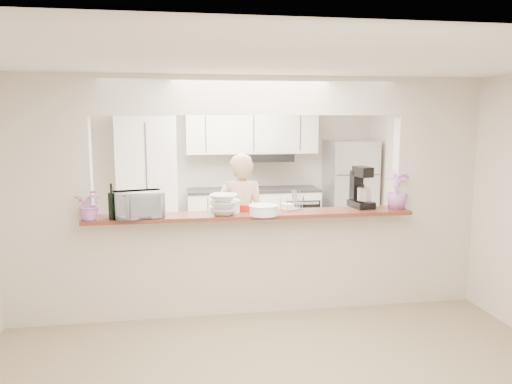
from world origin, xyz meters
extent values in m
plane|color=gray|center=(0.00, 0.00, 0.00)|extent=(6.00, 6.00, 0.00)
cube|color=silver|center=(0.00, 1.55, 0.01)|extent=(5.00, 2.90, 0.01)
cube|color=beige|center=(-2.05, 0.00, 1.25)|extent=(0.90, 0.15, 2.50)
cube|color=beige|center=(2.05, 0.00, 1.25)|extent=(0.90, 0.15, 2.50)
cube|color=beige|center=(0.00, 0.00, 2.30)|extent=(3.20, 0.15, 0.40)
cube|color=beige|center=(0.00, 0.00, 0.53)|extent=(3.20, 0.15, 1.05)
cube|color=brown|center=(0.00, -0.05, 1.07)|extent=(3.40, 0.38, 0.04)
cube|color=white|center=(-1.20, 2.70, 1.05)|extent=(0.90, 0.60, 2.10)
cube|color=white|center=(0.45, 2.70, 0.45)|extent=(2.10, 0.60, 0.90)
cube|color=#323235|center=(0.45, 2.70, 0.92)|extent=(2.10, 0.62, 0.04)
cube|color=white|center=(0.45, 2.83, 1.88)|extent=(2.10, 0.35, 0.75)
cube|color=black|center=(0.70, 2.72, 1.44)|extent=(0.75, 0.45, 0.12)
cube|color=black|center=(1.20, 2.40, 0.50)|extent=(0.55, 0.02, 0.55)
cube|color=#BBBBC0|center=(2.05, 2.65, 0.85)|extent=(0.75, 0.70, 1.70)
imported|color=#E579D6|center=(-1.60, -0.15, 1.24)|extent=(0.34, 0.32, 0.31)
cylinder|color=black|center=(-1.40, -0.15, 1.22)|extent=(0.07, 0.07, 0.26)
cylinder|color=black|center=(-1.40, -0.15, 1.40)|extent=(0.02, 0.02, 0.09)
cylinder|color=black|center=(-1.40, -0.15, 1.21)|extent=(0.07, 0.07, 0.25)
cylinder|color=black|center=(-1.40, -0.15, 1.38)|extent=(0.02, 0.02, 0.09)
imported|color=#AEAEB3|center=(-1.15, -0.10, 1.22)|extent=(0.53, 0.42, 0.26)
imported|color=white|center=(-0.30, -0.10, 1.19)|extent=(0.36, 0.36, 0.21)
cylinder|color=white|center=(-0.25, 0.03, 1.15)|extent=(0.27, 0.27, 0.12)
cylinder|color=white|center=(-0.25, 0.03, 1.22)|extent=(0.28, 0.28, 0.01)
cylinder|color=white|center=(0.10, -0.19, 1.14)|extent=(0.29, 0.29, 0.10)
cylinder|color=white|center=(0.10, -0.19, 1.19)|extent=(0.30, 0.30, 0.01)
cylinder|color=maroon|center=(-0.06, 0.08, 1.12)|extent=(0.15, 0.15, 0.07)
cylinder|color=beige|center=(0.40, 0.08, 1.12)|extent=(0.13, 0.13, 0.06)
cube|color=silver|center=(0.45, 0.05, 1.10)|extent=(0.26, 0.21, 0.01)
cube|color=white|center=(0.45, 0.05, 1.13)|extent=(0.12, 0.12, 0.06)
cube|color=black|center=(1.24, 0.05, 1.13)|extent=(0.23, 0.33, 0.08)
cube|color=black|center=(1.22, 0.16, 1.33)|extent=(0.14, 0.13, 0.33)
cube|color=black|center=(1.24, 0.04, 1.49)|extent=(0.16, 0.28, 0.11)
cylinder|color=#B7B7BC|center=(1.25, -0.01, 1.25)|extent=(0.15, 0.15, 0.14)
imported|color=#D274D7|center=(1.60, -0.06, 1.30)|extent=(0.31, 0.31, 0.42)
imported|color=tan|center=(0.00, 0.80, 0.82)|extent=(0.66, 0.50, 1.64)
camera|label=1|loc=(-0.78, -5.11, 2.09)|focal=35.00mm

